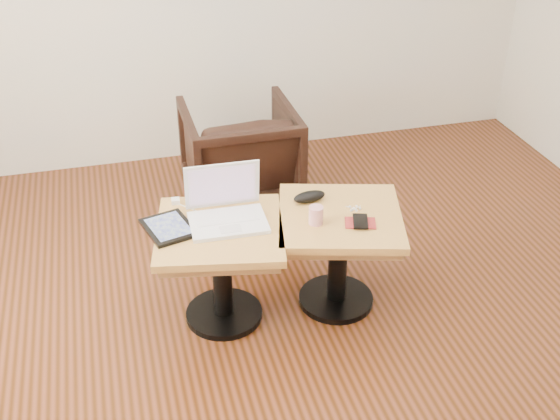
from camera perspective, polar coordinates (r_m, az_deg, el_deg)
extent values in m
cube|color=#3C1E09|center=(3.42, 2.67, -11.63)|extent=(4.50, 4.50, 0.01)
cylinder|color=black|center=(3.63, -4.56, -8.38)|extent=(0.39, 0.39, 0.03)
cylinder|color=black|center=(3.48, -4.73, -5.20)|extent=(0.10, 0.10, 0.47)
cube|color=brown|center=(3.35, -4.89, -2.27)|extent=(0.64, 0.64, 0.04)
cube|color=#AC7437|center=(3.33, -4.92, -1.69)|extent=(0.70, 0.70, 0.04)
cylinder|color=black|center=(3.73, 4.56, -7.20)|extent=(0.39, 0.39, 0.03)
cylinder|color=black|center=(3.57, 4.73, -4.05)|extent=(0.10, 0.10, 0.47)
cube|color=brown|center=(3.46, 4.88, -1.16)|extent=(0.67, 0.67, 0.04)
cube|color=#AC7437|center=(3.43, 4.91, -0.60)|extent=(0.73, 0.73, 0.04)
cube|color=white|center=(3.33, -4.24, -1.04)|extent=(0.37, 0.26, 0.02)
cube|color=silver|center=(3.36, -4.36, -0.54)|extent=(0.30, 0.13, 0.00)
cube|color=silver|center=(3.27, -4.03, -1.54)|extent=(0.10, 0.07, 0.00)
cube|color=white|center=(3.39, -4.72, 2.06)|extent=(0.36, 0.05, 0.24)
cube|color=#A04643|center=(3.39, -4.72, 2.06)|extent=(0.32, 0.03, 0.20)
cube|color=black|center=(3.33, -9.03, -1.43)|extent=(0.27, 0.31, 0.02)
cube|color=#191E38|center=(3.33, -9.05, -1.29)|extent=(0.22, 0.26, 0.00)
cube|color=white|center=(3.53, -8.49, 0.73)|extent=(0.04, 0.04, 0.02)
ellipsoid|color=black|center=(3.51, 2.40, 1.10)|extent=(0.18, 0.10, 0.05)
cylinder|color=#C93E54|center=(3.32, 2.94, -0.42)|extent=(0.09, 0.09, 0.09)
sphere|color=white|center=(3.46, 6.03, 0.14)|extent=(0.01, 0.01, 0.01)
sphere|color=white|center=(3.48, 6.24, 0.30)|extent=(0.01, 0.01, 0.01)
sphere|color=white|center=(3.47, 5.70, 0.27)|extent=(0.01, 0.01, 0.01)
sphere|color=white|center=(3.47, 6.52, 0.13)|extent=(0.01, 0.01, 0.01)
sphere|color=white|center=(3.45, 5.81, -0.01)|extent=(0.01, 0.01, 0.01)
sphere|color=white|center=(3.45, 6.23, -0.04)|extent=(0.01, 0.01, 0.01)
cylinder|color=white|center=(3.47, 6.02, 0.08)|extent=(0.07, 0.04, 0.00)
cube|color=maroon|center=(3.36, 6.54, -1.06)|extent=(0.17, 0.14, 0.01)
cube|color=black|center=(3.35, 6.55, -0.93)|extent=(0.10, 0.14, 0.01)
imported|color=black|center=(4.48, -3.26, 4.61)|extent=(0.69, 0.71, 0.64)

